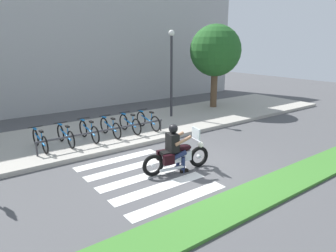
% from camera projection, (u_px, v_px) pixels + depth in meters
% --- Properties ---
extents(ground_plane, '(48.00, 48.00, 0.00)m').
position_uv_depth(ground_plane, '(180.00, 166.00, 9.22)').
color(ground_plane, '#4C4C4F').
extents(grass_median, '(24.00, 1.10, 0.08)m').
position_uv_depth(grass_median, '(248.00, 199.00, 7.19)').
color(grass_median, '#3D7A2D').
rests_on(grass_median, ground).
extents(sidewalk, '(24.00, 4.40, 0.15)m').
position_uv_depth(sidewalk, '(114.00, 131.00, 12.62)').
color(sidewalk, '#A8A399').
rests_on(sidewalk, ground).
extents(crosswalk_stripe_0, '(2.80, 0.40, 0.01)m').
position_uv_depth(crosswalk_stripe_0, '(179.00, 200.00, 7.24)').
color(crosswalk_stripe_0, white).
rests_on(crosswalk_stripe_0, ground).
extents(crosswalk_stripe_1, '(2.80, 0.40, 0.01)m').
position_uv_depth(crosswalk_stripe_1, '(160.00, 187.00, 7.86)').
color(crosswalk_stripe_1, white).
rests_on(crosswalk_stripe_1, ground).
extents(crosswalk_stripe_2, '(2.80, 0.40, 0.01)m').
position_uv_depth(crosswalk_stripe_2, '(144.00, 177.00, 8.48)').
color(crosswalk_stripe_2, white).
rests_on(crosswalk_stripe_2, ground).
extents(crosswalk_stripe_3, '(2.80, 0.40, 0.01)m').
position_uv_depth(crosswalk_stripe_3, '(130.00, 168.00, 9.11)').
color(crosswalk_stripe_3, white).
rests_on(crosswalk_stripe_3, ground).
extents(crosswalk_stripe_4, '(2.80, 0.40, 0.01)m').
position_uv_depth(crosswalk_stripe_4, '(117.00, 160.00, 9.73)').
color(crosswalk_stripe_4, white).
rests_on(crosswalk_stripe_4, ground).
extents(motorcycle, '(2.14, 0.78, 1.23)m').
position_uv_depth(motorcycle, '(177.00, 156.00, 8.75)').
color(motorcycle, black).
rests_on(motorcycle, ground).
extents(rider, '(0.69, 0.61, 1.44)m').
position_uv_depth(rider, '(175.00, 145.00, 8.62)').
color(rider, black).
rests_on(rider, ground).
extents(bicycle_0, '(0.48, 1.62, 0.73)m').
position_uv_depth(bicycle_0, '(40.00, 140.00, 10.09)').
color(bicycle_0, black).
rests_on(bicycle_0, sidewalk).
extents(bicycle_1, '(0.48, 1.61, 0.75)m').
position_uv_depth(bicycle_1, '(66.00, 135.00, 10.58)').
color(bicycle_1, black).
rests_on(bicycle_1, sidewalk).
extents(bicycle_2, '(0.48, 1.67, 0.79)m').
position_uv_depth(bicycle_2, '(89.00, 131.00, 11.06)').
color(bicycle_2, black).
rests_on(bicycle_2, sidewalk).
extents(bicycle_3, '(0.48, 1.62, 0.77)m').
position_uv_depth(bicycle_3, '(110.00, 127.00, 11.55)').
color(bicycle_3, black).
rests_on(bicycle_3, sidewalk).
extents(bicycle_4, '(0.48, 1.61, 0.79)m').
position_uv_depth(bicycle_4, '(130.00, 124.00, 12.04)').
color(bicycle_4, black).
rests_on(bicycle_4, sidewalk).
extents(bicycle_5, '(0.48, 1.68, 0.78)m').
position_uv_depth(bicycle_5, '(148.00, 121.00, 12.53)').
color(bicycle_5, black).
rests_on(bicycle_5, sidewalk).
extents(bike_rack, '(4.88, 0.07, 0.49)m').
position_uv_depth(bike_rack, '(106.00, 131.00, 10.86)').
color(bike_rack, '#333338').
rests_on(bike_rack, sidewalk).
extents(street_lamp, '(0.28, 0.28, 4.18)m').
position_uv_depth(street_lamp, '(171.00, 66.00, 14.15)').
color(street_lamp, '#2D2D33').
rests_on(street_lamp, ground).
extents(tree_near_rack, '(2.74, 2.74, 4.58)m').
position_uv_depth(tree_near_rack, '(215.00, 51.00, 16.15)').
color(tree_near_rack, brown).
rests_on(tree_near_rack, ground).
extents(building_backdrop, '(24.00, 1.20, 8.03)m').
position_uv_depth(building_backdrop, '(61.00, 35.00, 15.98)').
color(building_backdrop, '#A9A9A9').
rests_on(building_backdrop, ground).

